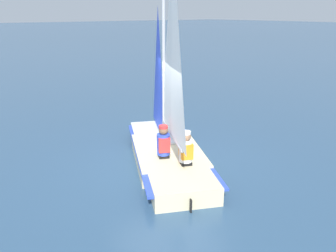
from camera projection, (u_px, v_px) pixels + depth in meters
The scene contains 4 objects.
ground_plane at pixel (168, 163), 8.32m from camera, with size 260.00×260.00×0.00m, color #2D4C6B.
sailboat_main at pixel (168, 138), 8.09m from camera, with size 3.31×4.49×5.11m.
sailor_helm at pixel (163, 147), 7.66m from camera, with size 0.40×0.42×1.16m.
sailor_crew at pixel (186, 154), 7.30m from camera, with size 0.40×0.42×1.16m.
Camera 1 is at (-4.60, -5.99, 3.62)m, focal length 35.00 mm.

